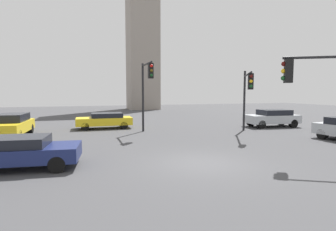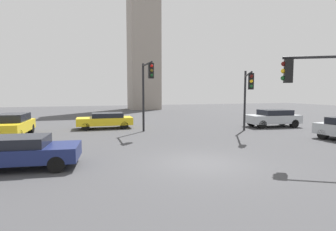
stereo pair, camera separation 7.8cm
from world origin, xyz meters
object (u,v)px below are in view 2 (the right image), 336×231
object	(u,v)px
car_0	(273,118)
car_4	(12,125)
car_2	(18,151)
traffic_light_0	(147,83)
traffic_light_2	(248,88)
car_1	(105,120)

from	to	relation	value
car_0	car_4	distance (m)	19.90
car_0	car_2	xyz separation A→B (m)	(-17.86, -7.20, -0.10)
traffic_light_0	car_0	distance (m)	11.43
car_4	car_0	bearing A→B (deg)	90.45
traffic_light_0	car_0	bearing A→B (deg)	92.49
car_2	car_4	world-z (taller)	car_4
traffic_light_2	car_2	bearing A→B (deg)	-42.29
traffic_light_2	car_1	world-z (taller)	traffic_light_2
traffic_light_2	car_2	world-z (taller)	traffic_light_2
car_1	traffic_light_2	bearing A→B (deg)	146.51
traffic_light_2	car_1	size ratio (longest dim) A/B	1.03
car_1	car_2	bearing A→B (deg)	70.19
car_1	car_4	bearing A→B (deg)	21.66
traffic_light_0	car_4	size ratio (longest dim) A/B	1.08
car_0	car_2	world-z (taller)	car_0
traffic_light_0	car_2	size ratio (longest dim) A/B	1.11
traffic_light_0	car_1	bearing A→B (deg)	-145.58
traffic_light_2	car_0	size ratio (longest dim) A/B	1.00
car_1	car_2	xyz separation A→B (m)	(-4.24, -10.73, -0.00)
car_0	car_4	size ratio (longest dim) A/B	0.97
traffic_light_2	car_2	xyz separation A→B (m)	(-13.29, -4.34, -2.53)
car_4	traffic_light_2	bearing A→B (deg)	78.98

